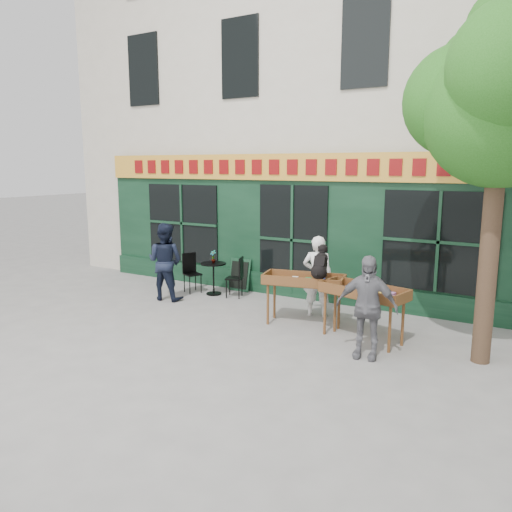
% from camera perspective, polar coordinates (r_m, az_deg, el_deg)
% --- Properties ---
extents(ground, '(80.00, 80.00, 0.00)m').
position_cam_1_polar(ground, '(9.82, -1.98, -7.70)').
color(ground, slate).
rests_on(ground, ground).
extents(building, '(14.00, 7.26, 10.00)m').
position_cam_1_polar(building, '(14.85, 10.96, 17.64)').
color(building, beige).
rests_on(building, ground).
extents(street_tree, '(3.05, 2.90, 5.60)m').
position_cam_1_polar(street_tree, '(8.33, 26.71, 16.66)').
color(street_tree, '#382619').
rests_on(street_tree, ground).
extents(book_cart_center, '(1.59, 0.91, 0.99)m').
position_cam_1_polar(book_cart_center, '(9.58, 5.48, -3.09)').
color(book_cart_center, brown).
rests_on(book_cart_center, ground).
extents(dog, '(0.45, 0.66, 0.60)m').
position_cam_1_polar(dog, '(9.30, 7.36, -0.59)').
color(dog, black).
rests_on(dog, book_cart_center).
extents(woman, '(0.67, 0.51, 1.66)m').
position_cam_1_polar(woman, '(10.16, 7.04, -2.31)').
color(woman, white).
rests_on(woman, ground).
extents(book_cart_right, '(1.60, 0.95, 0.99)m').
position_cam_1_polar(book_cart_right, '(8.89, 12.18, -4.34)').
color(book_cart_right, brown).
rests_on(book_cart_right, ground).
extents(man_right, '(1.02, 0.52, 1.66)m').
position_cam_1_polar(man_right, '(8.11, 12.51, -5.70)').
color(man_right, slate).
rests_on(man_right, ground).
extents(bistro_table, '(0.60, 0.60, 0.76)m').
position_cam_1_polar(bistro_table, '(11.86, -4.88, -1.85)').
color(bistro_table, black).
rests_on(bistro_table, ground).
extents(bistro_chair_left, '(0.49, 0.48, 0.95)m').
position_cam_1_polar(bistro_chair_left, '(12.18, -7.47, -1.51)').
color(bistro_chair_left, black).
rests_on(bistro_chair_left, ground).
extents(bistro_chair_right, '(0.46, 0.46, 0.95)m').
position_cam_1_polar(bistro_chair_right, '(11.57, -2.09, -2.05)').
color(bistro_chair_right, black).
rests_on(bistro_chair_right, ground).
extents(potted_plant, '(0.18, 0.14, 0.31)m').
position_cam_1_polar(potted_plant, '(11.79, -4.91, -0.07)').
color(potted_plant, gray).
rests_on(potted_plant, bistro_table).
extents(man_left, '(0.95, 0.79, 1.76)m').
position_cam_1_polar(man_left, '(11.52, -10.34, -0.62)').
color(man_left, black).
rests_on(man_left, ground).
extents(chalkboard, '(0.57, 0.21, 0.79)m').
position_cam_1_polar(chalkboard, '(12.21, -1.90, -2.16)').
color(chalkboard, black).
rests_on(chalkboard, ground).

